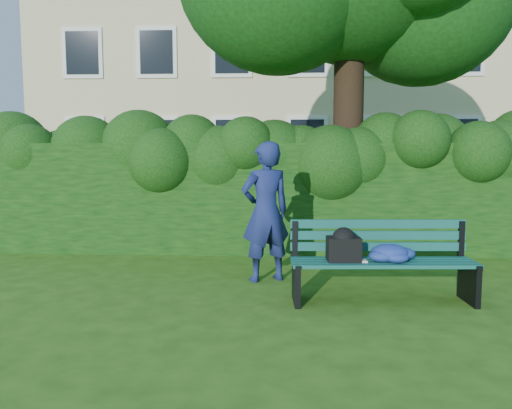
{
  "coord_description": "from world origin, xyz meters",
  "views": [
    {
      "loc": [
        0.31,
        -6.13,
        1.67
      ],
      "look_at": [
        0.0,
        0.6,
        0.95
      ],
      "focal_mm": 35.0,
      "sensor_mm": 36.0,
      "label": 1
    }
  ],
  "objects": [
    {
      "name": "hedge",
      "position": [
        0.0,
        2.2,
        0.9
      ],
      "size": [
        10.0,
        1.0,
        1.8
      ],
      "color": "black",
      "rests_on": "ground"
    },
    {
      "name": "park_bench",
      "position": [
        1.4,
        -0.64,
        0.5
      ],
      "size": [
        2.04,
        0.65,
        0.89
      ],
      "rotation": [
        0.0,
        0.0,
        0.04
      ],
      "color": "#0F4D3D",
      "rests_on": "ground"
    },
    {
      "name": "apartment_building",
      "position": [
        -0.0,
        13.99,
        6.0
      ],
      "size": [
        16.0,
        8.08,
        12.0
      ],
      "color": "beige",
      "rests_on": "ground"
    },
    {
      "name": "man_reading",
      "position": [
        0.14,
        0.21,
        0.9
      ],
      "size": [
        0.77,
        0.66,
        1.8
      ],
      "primitive_type": "imported",
      "rotation": [
        0.0,
        0.0,
        3.56
      ],
      "color": "navy",
      "rests_on": "ground"
    },
    {
      "name": "ground",
      "position": [
        0.0,
        0.0,
        0.0
      ],
      "size": [
        80.0,
        80.0,
        0.0
      ],
      "primitive_type": "plane",
      "color": "#2C5713",
      "rests_on": "ground"
    }
  ]
}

